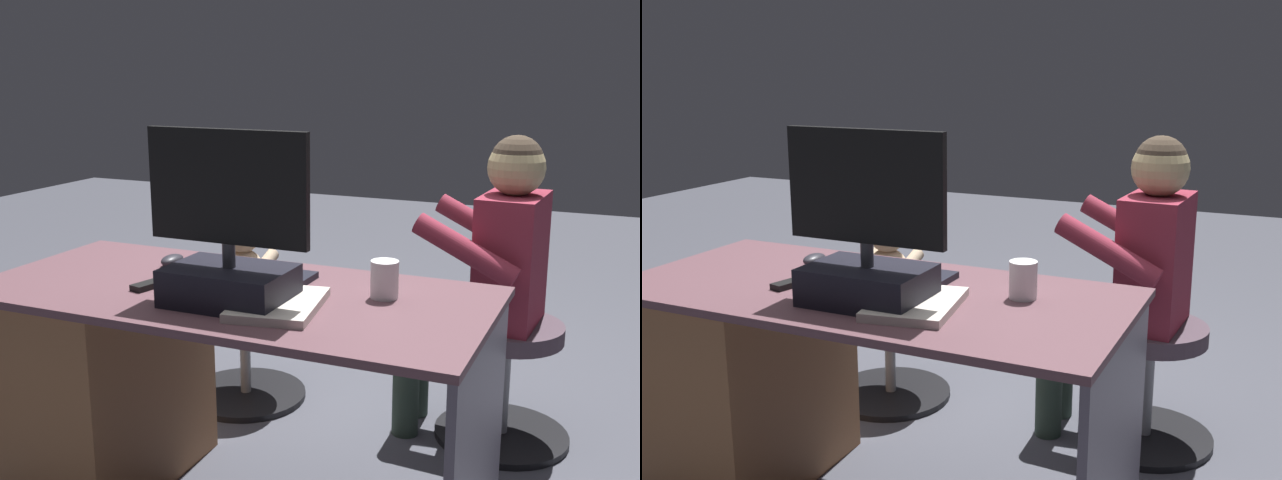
# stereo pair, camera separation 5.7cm
# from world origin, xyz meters

# --- Properties ---
(ground_plane) EXTENTS (10.00, 10.00, 0.00)m
(ground_plane) POSITION_xyz_m (0.00, 0.00, 0.00)
(ground_plane) COLOR #454751
(desk) EXTENTS (1.52, 0.71, 0.71)m
(desk) POSITION_xyz_m (0.40, 0.40, 0.38)
(desk) COLOR brown
(desk) RESTS_ON ground_plane
(monitor) EXTENTS (0.47, 0.23, 0.48)m
(monitor) POSITION_xyz_m (-0.06, 0.51, 0.86)
(monitor) COLOR black
(monitor) RESTS_ON desk
(keyboard) EXTENTS (0.42, 0.14, 0.02)m
(keyboard) POSITION_xyz_m (0.02, 0.25, 0.72)
(keyboard) COLOR black
(keyboard) RESTS_ON desk
(computer_mouse) EXTENTS (0.06, 0.10, 0.04)m
(computer_mouse) POSITION_xyz_m (0.31, 0.24, 0.73)
(computer_mouse) COLOR #27262D
(computer_mouse) RESTS_ON desk
(cup) EXTENTS (0.08, 0.08, 0.11)m
(cup) POSITION_xyz_m (-0.44, 0.29, 0.77)
(cup) COLOR white
(cup) RESTS_ON desk
(tv_remote) EXTENTS (0.08, 0.16, 0.02)m
(tv_remote) POSITION_xyz_m (0.22, 0.46, 0.72)
(tv_remote) COLOR black
(tv_remote) RESTS_ON desk
(notebook_binder) EXTENTS (0.27, 0.33, 0.02)m
(notebook_binder) POSITION_xyz_m (-0.21, 0.50, 0.73)
(notebook_binder) COLOR beige
(notebook_binder) RESTS_ON desk
(office_chair_teddy) EXTENTS (0.50, 0.50, 0.45)m
(office_chair_teddy) POSITION_xyz_m (0.37, -0.33, 0.25)
(office_chair_teddy) COLOR black
(office_chair_teddy) RESTS_ON ground_plane
(teddy_bear) EXTENTS (0.23, 0.23, 0.33)m
(teddy_bear) POSITION_xyz_m (0.37, -0.34, 0.60)
(teddy_bear) COLOR #CCB08F
(teddy_bear) RESTS_ON office_chair_teddy
(visitor_chair) EXTENTS (0.49, 0.49, 0.45)m
(visitor_chair) POSITION_xyz_m (-0.67, -0.40, 0.26)
(visitor_chair) COLOR black
(visitor_chair) RESTS_ON ground_plane
(person) EXTENTS (0.51, 0.49, 1.12)m
(person) POSITION_xyz_m (-0.60, -0.39, 0.67)
(person) COLOR maroon
(person) RESTS_ON ground_plane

